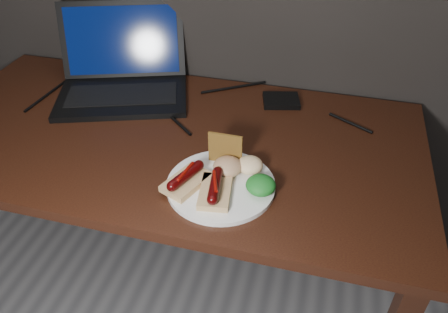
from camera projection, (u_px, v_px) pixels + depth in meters
name	position (u px, v px, depth m)	size (l,w,h in m)	color
desk	(170.00, 160.00, 1.27)	(1.40, 0.70, 0.75)	#361B0D
laptop	(123.00, 75.00, 1.38)	(0.48, 0.44, 0.25)	black
hard_drive	(281.00, 101.00, 1.34)	(0.11, 0.09, 0.02)	black
desk_cables	(189.00, 104.00, 1.34)	(1.01, 0.36, 0.01)	black
plate	(221.00, 185.00, 1.04)	(0.26, 0.26, 0.01)	white
bread_sausage_left	(186.00, 179.00, 1.02)	(0.11, 0.13, 0.04)	#E4CD86
bread_sausage_center	(215.00, 189.00, 1.00)	(0.09, 0.12, 0.04)	#E4CD86
crispbread	(225.00, 149.00, 1.07)	(0.09, 0.01, 0.09)	olive
salad_greens	(261.00, 185.00, 1.00)	(0.07, 0.07, 0.04)	#105016
salsa_mound	(228.00, 166.00, 1.05)	(0.07, 0.07, 0.04)	maroon
coleslaw_mound	(250.00, 165.00, 1.06)	(0.06, 0.06, 0.04)	white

